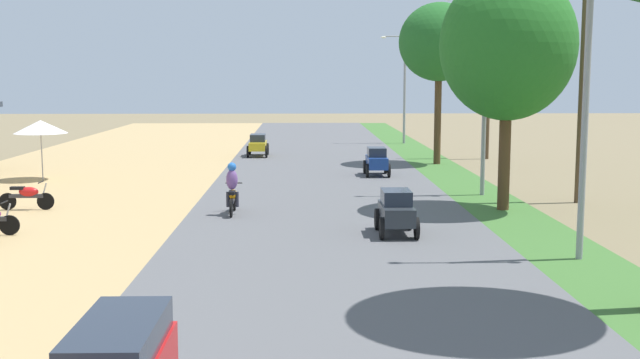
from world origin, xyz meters
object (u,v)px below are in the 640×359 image
at_px(vendor_umbrella, 41,127).
at_px(streetlamp_far, 405,80).
at_px(parked_motorbike_fourth, 27,195).
at_px(median_tree_second, 508,45).
at_px(car_sedan_yellow, 258,144).
at_px(motorbike_ahead_second, 232,190).
at_px(streetlamp_near, 586,86).
at_px(utility_pole_far, 583,68).
at_px(car_hatchback_charcoal, 396,210).
at_px(utility_pole_near, 489,65).
at_px(streetlamp_mid, 485,79).
at_px(median_tree_third, 439,43).
at_px(car_hatchback_blue, 377,160).

distance_m(vendor_umbrella, streetlamp_far, 25.20).
bearing_deg(vendor_umbrella, parked_motorbike_fourth, -75.55).
distance_m(median_tree_second, car_sedan_yellow, 20.21).
height_order(streetlamp_far, car_sedan_yellow, streetlamp_far).
height_order(vendor_umbrella, motorbike_ahead_second, vendor_umbrella).
relative_size(streetlamp_near, motorbike_ahead_second, 3.95).
bearing_deg(utility_pole_far, car_hatchback_charcoal, -140.74).
bearing_deg(utility_pole_near, car_hatchback_charcoal, -109.65).
bearing_deg(parked_motorbike_fourth, motorbike_ahead_second, -9.07).
bearing_deg(motorbike_ahead_second, streetlamp_far, 71.54).
relative_size(streetlamp_mid, car_hatchback_charcoal, 3.67).
bearing_deg(median_tree_third, car_sedan_yellow, 157.06).
bearing_deg(car_hatchback_blue, vendor_umbrella, -175.79).
bearing_deg(streetlamp_mid, motorbike_ahead_second, -155.59).
xyz_separation_m(streetlamp_mid, car_sedan_yellow, (-9.07, 14.24, -3.58)).
bearing_deg(car_sedan_yellow, parked_motorbike_fourth, -111.09).
xyz_separation_m(car_hatchback_blue, motorbike_ahead_second, (-5.49, -9.72, 0.11)).
relative_size(median_tree_third, utility_pole_near, 0.83).
distance_m(median_tree_second, streetlamp_far, 25.80).
bearing_deg(median_tree_third, vendor_umbrella, -162.11).
distance_m(streetlamp_mid, motorbike_ahead_second, 10.34).
relative_size(parked_motorbike_fourth, utility_pole_near, 0.19).
height_order(median_tree_second, utility_pole_near, utility_pole_near).
relative_size(streetlamp_near, streetlamp_far, 1.01).
bearing_deg(streetlamp_mid, utility_pole_near, 76.12).
bearing_deg(car_hatchback_blue, utility_pole_far, -48.46).
relative_size(vendor_umbrella, car_hatchback_blue, 1.26).
relative_size(streetlamp_far, car_hatchback_blue, 3.51).
bearing_deg(utility_pole_near, motorbike_ahead_second, -125.13).
relative_size(vendor_umbrella, streetlamp_mid, 0.34).
height_order(median_tree_third, motorbike_ahead_second, median_tree_third).
distance_m(streetlamp_near, utility_pole_far, 9.29).
bearing_deg(streetlamp_mid, median_tree_third, 89.52).
bearing_deg(median_tree_second, parked_motorbike_fourth, 178.90).
height_order(utility_pole_near, motorbike_ahead_second, utility_pole_near).
xyz_separation_m(parked_motorbike_fourth, car_sedan_yellow, (6.62, 17.17, 0.19)).
bearing_deg(vendor_umbrella, car_hatchback_charcoal, -41.36).
distance_m(streetlamp_mid, streetlamp_far, 22.54).
height_order(parked_motorbike_fourth, median_tree_second, median_tree_second).
distance_m(utility_pole_far, car_sedan_yellow, 20.25).
height_order(streetlamp_far, utility_pole_near, utility_pole_near).
distance_m(parked_motorbike_fourth, car_sedan_yellow, 18.41).
distance_m(streetlamp_far, utility_pole_near, 9.90).
height_order(streetlamp_near, streetlamp_far, streetlamp_near).
xyz_separation_m(utility_pole_near, car_sedan_yellow, (-12.34, 1.02, -4.25)).
relative_size(median_tree_third, utility_pole_far, 0.88).
relative_size(median_tree_third, car_hatchback_charcoal, 3.97).
height_order(median_tree_second, utility_pole_far, utility_pole_far).
bearing_deg(utility_pole_near, median_tree_third, -138.08).
xyz_separation_m(streetlamp_mid, utility_pole_far, (3.01, -1.52, 0.37)).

